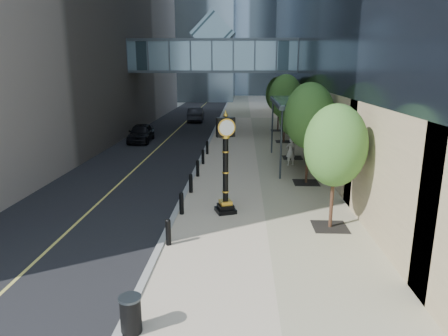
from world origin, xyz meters
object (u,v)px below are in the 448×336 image
at_px(street_clock, 226,171).
at_px(pedestrian, 291,151).
at_px(car_near, 141,133).
at_px(car_far, 196,114).
at_px(trash_bin, 131,315).

xyz_separation_m(street_clock, pedestrian, (3.93, 9.19, -1.00)).
height_order(car_near, car_far, car_far).
bearing_deg(car_far, street_clock, 96.59).
xyz_separation_m(trash_bin, car_near, (-6.35, 26.15, 0.30)).
height_order(street_clock, car_near, street_clock).
height_order(trash_bin, car_near, car_near).
height_order(street_clock, car_far, street_clock).
xyz_separation_m(pedestrian, car_far, (-8.98, 22.67, -0.15)).
bearing_deg(pedestrian, trash_bin, 50.08).
bearing_deg(car_far, car_near, 74.73).
xyz_separation_m(trash_bin, car_far, (-3.10, 40.39, 0.35)).
distance_m(trash_bin, pedestrian, 18.67).
height_order(trash_bin, car_far, car_far).
relative_size(trash_bin, pedestrian, 0.48).
bearing_deg(street_clock, car_near, 95.92).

